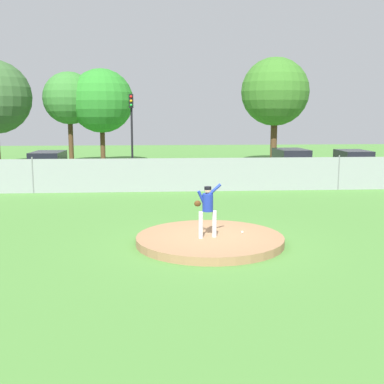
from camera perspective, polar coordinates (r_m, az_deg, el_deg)
name	(u,v)px	position (r m, az deg, el deg)	size (l,w,h in m)	color
ground_plane	(195,206)	(20.70, 0.35, -1.69)	(80.00, 80.00, 0.00)	#4C8438
asphalt_strip	(184,179)	(29.07, -0.91, 1.50)	(44.00, 7.00, 0.01)	#2B2B2D
pitchers_mound	(210,240)	(14.84, 2.11, -5.63)	(4.49, 4.49, 0.24)	#99704C
pitcher_youth	(207,206)	(14.41, 1.81, -1.67)	(0.82, 0.32, 1.63)	silver
baseball	(242,232)	(15.20, 5.92, -4.71)	(0.07, 0.07, 0.07)	white
chainlink_fence	(189,175)	(24.50, -0.35, 2.03)	(38.76, 0.07, 1.80)	gray
parked_car_teal	(48,168)	(29.17, -16.51, 2.77)	(1.99, 4.58, 1.74)	#146066
parked_car_white	(291,165)	(29.74, 11.53, 3.14)	(2.06, 4.68, 1.81)	silver
parked_car_silver	(353,165)	(30.98, 18.37, 3.02)	(1.88, 4.26, 1.71)	#B7BABF
traffic_cone_orange	(199,173)	(30.12, 0.88, 2.26)	(0.40, 0.40, 0.55)	orange
traffic_light_near	(132,119)	(32.77, -7.11, 8.46)	(0.28, 0.46, 5.16)	black
tree_broad_left	(69,98)	(37.90, -14.22, 10.61)	(3.88, 3.88, 6.97)	#4C331E
tree_leaning_west	(101,101)	(37.56, -10.59, 10.47)	(4.76, 4.76, 7.21)	#4C331E
tree_tall_centre	(275,92)	(37.72, 9.72, 11.51)	(5.10, 5.10, 8.06)	#4C331E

